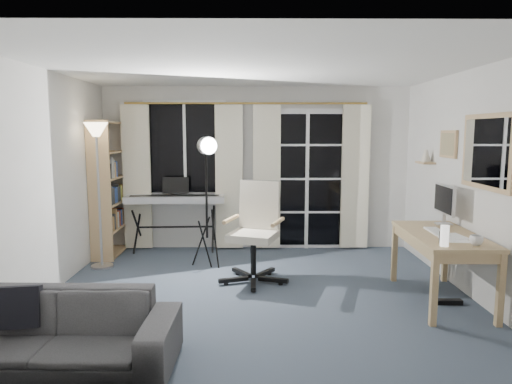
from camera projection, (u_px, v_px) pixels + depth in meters
floor at (258, 294)px, 4.96m from camera, size 4.50×4.00×0.02m
window at (185, 148)px, 6.71m from camera, size 1.20×0.08×1.40m
french_door at (307, 180)px, 6.79m from camera, size 1.32×0.09×2.11m
curtains at (247, 176)px, 6.68m from camera, size 3.60×0.07×2.13m
bookshelf at (107, 192)px, 6.45m from camera, size 0.30×0.88×1.90m
torchiere_lamp at (97, 152)px, 5.71m from camera, size 0.32×0.32×1.86m
keyboard_piano at (175, 200)px, 6.53m from camera, size 1.42×0.73×1.02m
studio_light at (207, 161)px, 5.70m from camera, size 0.40×0.40×1.72m
office_chair at (257, 222)px, 5.37m from camera, size 0.81×0.81×1.17m
desk at (442, 242)px, 4.66m from camera, size 0.70×1.35×0.71m
monitor at (445, 200)px, 5.06m from camera, size 0.17×0.52×0.45m
desk_clutter at (444, 254)px, 4.45m from camera, size 0.43×0.81×0.91m
mug at (476, 239)px, 4.15m from camera, size 0.12×0.10×0.12m
wall_mirror at (487, 152)px, 4.43m from camera, size 0.04×0.94×0.74m
framed_print at (448, 144)px, 5.31m from camera, size 0.03×0.42×0.32m
wall_shelf at (426, 158)px, 5.83m from camera, size 0.16×0.30×0.18m
sofa at (48, 320)px, 3.36m from camera, size 1.87×0.59×0.73m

